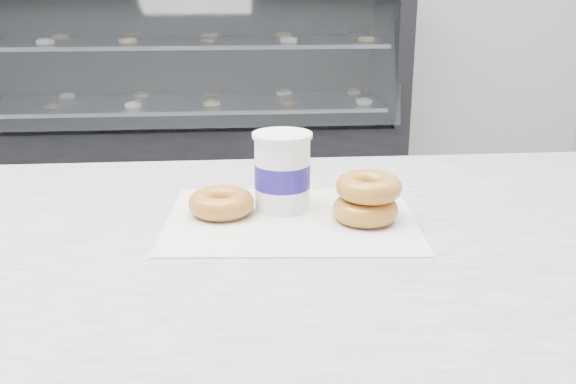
% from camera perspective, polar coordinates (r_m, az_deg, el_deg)
% --- Properties ---
extents(display_case, '(2.40, 0.74, 1.25)m').
position_cam_1_polar(display_case, '(3.57, -9.89, 6.39)').
color(display_case, black).
rests_on(display_case, ground).
extents(wax_paper, '(0.36, 0.29, 0.00)m').
position_cam_1_polar(wax_paper, '(0.89, 0.28, -2.41)').
color(wax_paper, silver).
rests_on(wax_paper, counter).
extents(donut_single, '(0.11, 0.11, 0.03)m').
position_cam_1_polar(donut_single, '(0.90, -5.94, -0.97)').
color(donut_single, '#BD7E34').
rests_on(donut_single, wax_paper).
extents(donut_stack, '(0.13, 0.13, 0.06)m').
position_cam_1_polar(donut_stack, '(0.87, 7.04, -0.56)').
color(donut_stack, '#BD7E34').
rests_on(donut_stack, wax_paper).
extents(coffee_cup, '(0.10, 0.10, 0.11)m').
position_cam_1_polar(coffee_cup, '(0.91, -0.51, 1.88)').
color(coffee_cup, white).
rests_on(coffee_cup, counter).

